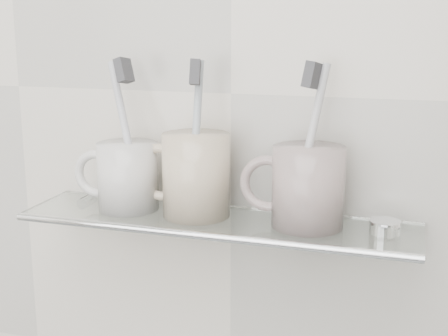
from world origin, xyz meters
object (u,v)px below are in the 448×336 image
at_px(shelf_glass, 216,221).
at_px(mug_right, 308,187).
at_px(mug_center, 196,175).
at_px(mug_left, 128,176).

height_order(shelf_glass, mug_right, mug_right).
distance_m(mug_center, mug_right, 0.14).
xyz_separation_m(mug_left, mug_right, (0.24, 0.00, 0.00)).
xyz_separation_m(mug_center, mug_right, (0.14, 0.00, -0.00)).
distance_m(mug_left, mug_center, 0.10).
xyz_separation_m(shelf_glass, mug_left, (-0.12, 0.00, 0.05)).
height_order(shelf_glass, mug_center, mug_center).
xyz_separation_m(shelf_glass, mug_center, (-0.03, 0.00, 0.06)).
bearing_deg(mug_right, shelf_glass, 171.46).
distance_m(shelf_glass, mug_left, 0.13).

